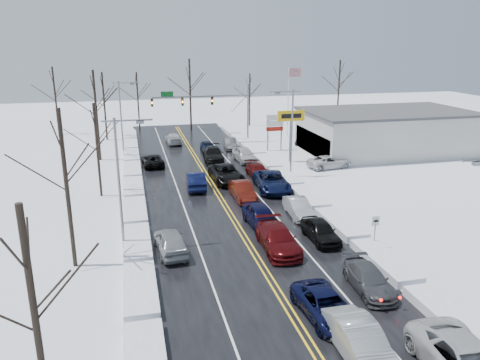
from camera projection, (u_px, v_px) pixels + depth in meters
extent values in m
plane|color=white|center=(232.00, 217.00, 37.78)|extent=(160.00, 160.00, 0.00)
cube|color=black|center=(227.00, 209.00, 39.64)|extent=(14.00, 84.00, 0.01)
cube|color=silver|center=(135.00, 216.00, 37.95)|extent=(1.84, 72.00, 0.56)
cube|color=silver|center=(311.00, 202.00, 41.33)|extent=(1.84, 72.00, 0.56)
cylinder|color=slate|center=(248.00, 113.00, 64.60)|extent=(0.24, 0.24, 8.00)
cylinder|color=slate|center=(201.00, 96.00, 62.43)|extent=(13.00, 0.18, 0.18)
cylinder|color=slate|center=(240.00, 103.00, 63.93)|extent=(2.33, 0.10, 2.33)
cube|color=#0C591E|center=(167.00, 94.00, 61.32)|extent=(1.60, 0.08, 0.70)
cube|color=black|center=(212.00, 101.00, 62.95)|extent=(0.32, 0.25, 1.05)
sphere|color=#3F0705|center=(212.00, 99.00, 62.72)|extent=(0.20, 0.20, 0.20)
sphere|color=orange|center=(212.00, 101.00, 62.81)|extent=(0.22, 0.22, 0.22)
sphere|color=black|center=(212.00, 103.00, 62.89)|extent=(0.20, 0.20, 0.20)
cube|color=black|center=(182.00, 102.00, 62.06)|extent=(0.32, 0.25, 1.05)
sphere|color=#3F0705|center=(183.00, 100.00, 61.83)|extent=(0.20, 0.20, 0.20)
sphere|color=orange|center=(183.00, 102.00, 61.91)|extent=(0.22, 0.22, 0.22)
sphere|color=black|center=(183.00, 104.00, 62.00)|extent=(0.20, 0.20, 0.20)
cube|color=black|center=(152.00, 103.00, 61.17)|extent=(0.32, 0.25, 1.05)
sphere|color=#3F0705|center=(152.00, 100.00, 60.94)|extent=(0.20, 0.20, 0.20)
sphere|color=orange|center=(152.00, 103.00, 61.02)|extent=(0.22, 0.22, 0.22)
sphere|color=black|center=(152.00, 105.00, 61.11)|extent=(0.20, 0.20, 0.20)
cylinder|color=slate|center=(290.00, 138.00, 54.21)|extent=(0.20, 0.20, 5.60)
cube|color=yellow|center=(291.00, 116.00, 53.47)|extent=(3.20, 0.30, 1.20)
cube|color=black|center=(291.00, 116.00, 53.31)|extent=(2.40, 0.04, 0.50)
cylinder|color=slate|center=(268.00, 135.00, 59.83)|extent=(0.16, 0.16, 4.00)
cylinder|color=slate|center=(281.00, 135.00, 60.23)|extent=(0.16, 0.16, 4.00)
cube|color=white|center=(275.00, 117.00, 59.37)|extent=(2.20, 0.22, 0.70)
cube|color=white|center=(275.00, 123.00, 59.60)|extent=(2.20, 0.22, 0.70)
cube|color=maroon|center=(275.00, 129.00, 59.80)|extent=(2.20, 0.22, 0.50)
cylinder|color=slate|center=(375.00, 233.00, 31.84)|extent=(0.08, 0.08, 2.20)
cube|color=white|center=(376.00, 221.00, 31.58)|extent=(0.55, 0.05, 0.70)
cube|color=black|center=(376.00, 221.00, 31.54)|extent=(0.35, 0.02, 0.15)
cylinder|color=silver|center=(288.00, 103.00, 67.62)|extent=(0.14, 0.14, 10.00)
cube|color=beige|center=(386.00, 132.00, 59.17)|extent=(20.00, 12.00, 5.00)
cube|color=#262628|center=(312.00, 143.00, 57.21)|extent=(0.10, 11.00, 2.80)
cube|color=#3F3F42|center=(388.00, 111.00, 58.41)|extent=(20.40, 12.40, 0.30)
cube|color=slate|center=(478.00, 163.00, 20.06)|extent=(0.50, 0.25, 0.18)
cylinder|color=slate|center=(292.00, 134.00, 47.69)|extent=(0.18, 0.18, 9.00)
cylinder|color=slate|center=(285.00, 92.00, 46.28)|extent=(3.20, 0.12, 0.12)
cube|color=slate|center=(278.00, 94.00, 46.14)|extent=(0.50, 0.25, 0.18)
cylinder|color=slate|center=(119.00, 186.00, 30.86)|extent=(0.18, 0.18, 9.00)
cylinder|color=slate|center=(127.00, 120.00, 29.80)|extent=(3.20, 0.12, 0.12)
cube|color=slate|center=(140.00, 122.00, 30.03)|extent=(0.50, 0.25, 0.18)
cylinder|color=slate|center=(121.00, 119.00, 56.94)|extent=(0.18, 0.18, 9.00)
cylinder|color=slate|center=(125.00, 83.00, 55.88)|extent=(3.20, 0.12, 0.12)
cube|color=slate|center=(132.00, 84.00, 56.11)|extent=(0.50, 0.25, 0.18)
cylinder|color=#2D231C|center=(37.00, 332.00, 15.40)|extent=(0.24, 0.24, 9.00)
cylinder|color=#2D231C|center=(67.00, 191.00, 28.19)|extent=(0.27, 0.27, 10.00)
cylinder|color=#2D231C|center=(97.00, 151.00, 41.67)|extent=(0.23, 0.23, 8.50)
cylinder|color=#2D231C|center=(97.00, 116.00, 54.26)|extent=(0.28, 0.28, 10.50)
cylinder|color=#2D231C|center=(105.00, 106.00, 65.67)|extent=(0.25, 0.25, 9.50)
cylinder|color=#2D231C|center=(56.00, 101.00, 69.59)|extent=(0.27, 0.27, 10.00)
cylinder|color=#2D231C|center=(138.00, 101.00, 73.34)|extent=(0.24, 0.24, 9.00)
cylinder|color=#2D231C|center=(190.00, 95.00, 72.97)|extent=(0.29, 0.29, 11.00)
cylinder|color=#2D231C|center=(250.00, 100.00, 76.95)|extent=(0.23, 0.23, 8.50)
cylinder|color=#2D231C|center=(339.00, 91.00, 80.70)|extent=(0.28, 0.28, 10.50)
imported|color=#9FA2A6|center=(359.00, 358.00, 21.04)|extent=(1.74, 5.00, 1.65)
imported|color=black|center=(325.00, 317.00, 24.13)|extent=(2.54, 5.00, 1.35)
imported|color=#49090C|center=(277.00, 249.00, 31.93)|extent=(2.41, 5.58, 1.60)
imported|color=black|center=(261.00, 226.00, 35.86)|extent=(2.25, 5.03, 1.68)
imported|color=#4B110A|center=(242.00, 199.00, 42.09)|extent=(1.70, 4.71, 1.54)
imported|color=black|center=(226.00, 181.00, 47.26)|extent=(2.98, 6.06, 1.66)
imported|color=black|center=(213.00, 161.00, 55.31)|extent=(2.79, 5.73, 1.61)
imported|color=black|center=(208.00, 152.00, 59.47)|extent=(1.88, 4.26, 1.43)
imported|color=#414347|center=(368.00, 290.00, 26.76)|extent=(2.18, 4.69, 1.33)
imported|color=black|center=(320.00, 240.00, 33.39)|extent=(1.81, 4.39, 1.49)
imported|color=#AEB1B6|center=(298.00, 216.00, 38.01)|extent=(1.75, 4.44, 1.44)
imported|color=black|center=(272.00, 190.00, 44.58)|extent=(3.38, 6.37, 1.70)
imported|color=#470909|center=(258.00, 177.00, 48.79)|extent=(1.88, 4.60, 1.33)
imported|color=#B8B8BA|center=(244.00, 161.00, 55.12)|extent=(2.28, 4.98, 1.66)
imported|color=#414447|center=(230.00, 149.00, 61.37)|extent=(1.90, 4.36, 1.39)
imported|color=black|center=(196.00, 188.00, 45.10)|extent=(2.07, 5.02, 1.62)
imported|color=black|center=(153.00, 166.00, 53.12)|extent=(2.52, 4.90, 1.32)
imported|color=silver|center=(174.00, 144.00, 64.54)|extent=(2.09, 4.89, 1.40)
imported|color=gray|center=(171.00, 252.00, 31.48)|extent=(2.26, 4.80, 1.59)
imported|color=silver|center=(329.00, 168.00, 52.26)|extent=(5.24, 2.88, 1.39)
imported|color=#47494C|center=(343.00, 160.00, 55.63)|extent=(2.26, 4.92, 1.39)
imported|color=black|center=(308.00, 149.00, 61.51)|extent=(2.58, 5.04, 1.64)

